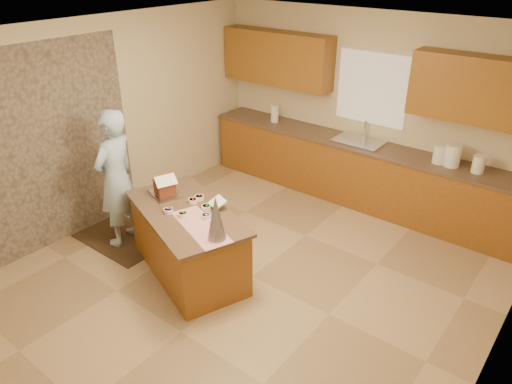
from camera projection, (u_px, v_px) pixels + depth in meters
floor at (252, 277)px, 5.55m from camera, size 5.50×5.50×0.00m
ceiling at (251, 37)px, 4.31m from camera, size 5.50×5.50×0.00m
wall_back at (371, 109)px, 6.85m from camera, size 5.50×5.50×0.00m
wall_left at (105, 123)px, 6.30m from camera, size 5.50×5.50×0.00m
stone_accent at (51, 148)px, 5.78m from camera, size 0.00×2.50×2.50m
window_curtain at (372, 89)px, 6.69m from camera, size 1.05×0.03×1.00m
back_counter_base at (355, 173)px, 7.06m from camera, size 4.80×0.60×0.88m
back_counter_top at (358, 144)px, 6.85m from camera, size 4.85×0.63×0.04m
upper_cabinet_left at (277, 58)px, 7.32m from camera, size 1.85×0.35×0.80m
upper_cabinet_right at (489, 92)px, 5.62m from camera, size 1.85×0.35×0.80m
sink at (358, 145)px, 6.85m from camera, size 0.70×0.45×0.12m
faucet at (365, 130)px, 6.90m from camera, size 0.03×0.03×0.28m
island_base at (188, 243)px, 5.48m from camera, size 1.76×1.30×0.77m
island_top at (186, 212)px, 5.30m from camera, size 1.85×1.39×0.04m
table_runner at (201, 227)px, 4.99m from camera, size 0.94×0.61×0.01m
baking_tray at (166, 194)px, 5.63m from camera, size 0.48×0.42×0.02m
cookbook at (217, 202)px, 5.31m from camera, size 0.23×0.21×0.08m
tinsel_tree at (216, 218)px, 4.67m from camera, size 0.25×0.25×0.48m
rug at (123, 238)px, 6.27m from camera, size 1.19×0.78×0.01m
boy at (116, 179)px, 5.84m from camera, size 0.55×0.72×1.76m
canister_a at (440, 154)px, 6.14m from camera, size 0.18×0.18×0.24m
canister_b at (453, 156)px, 6.05m from camera, size 0.20×0.20×0.29m
canister_c at (479, 164)px, 5.88m from camera, size 0.15×0.15×0.22m
paper_towel at (275, 114)px, 7.59m from camera, size 0.12×0.12×0.26m
gingerbread_house at (165, 186)px, 5.58m from camera, size 0.31×0.32×0.25m
candy_bowls at (196, 210)px, 5.26m from camera, size 0.67×0.54×0.05m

